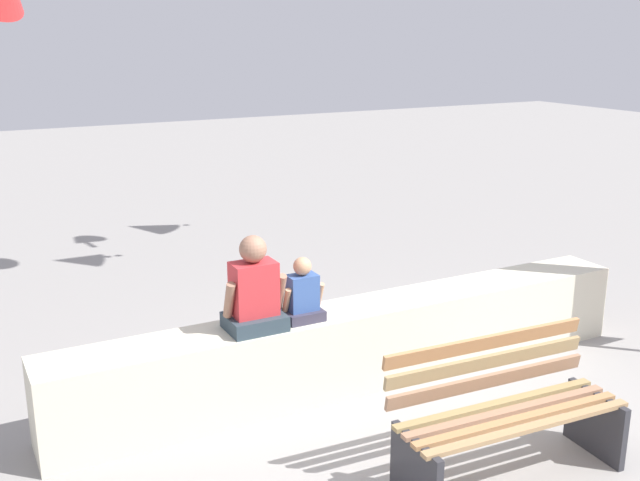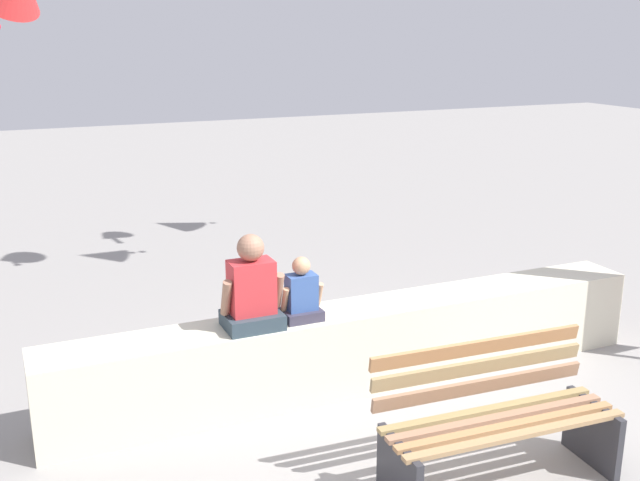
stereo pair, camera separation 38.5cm
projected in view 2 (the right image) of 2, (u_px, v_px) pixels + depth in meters
ground_plane at (433, 450)px, 5.24m from camera, size 40.00×40.00×0.00m
seawall_ledge at (362, 346)px, 6.13m from camera, size 5.13×0.49×0.68m
park_bench at (495, 421)px, 4.81m from camera, size 1.60×0.70×0.88m
person_adult at (252, 292)px, 5.55m from camera, size 0.47×0.35×0.73m
person_child at (301, 295)px, 5.73m from camera, size 0.33×0.24×0.50m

